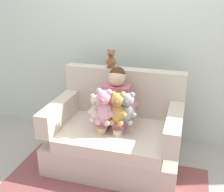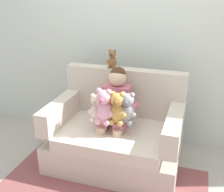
{
  "view_description": "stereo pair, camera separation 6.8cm",
  "coord_description": "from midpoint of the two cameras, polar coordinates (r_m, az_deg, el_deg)",
  "views": [
    {
      "loc": [
        0.65,
        -2.34,
        1.71
      ],
      "look_at": [
        -0.02,
        -0.05,
        0.77
      ],
      "focal_mm": 44.54,
      "sensor_mm": 36.0,
      "label": 1
    },
    {
      "loc": [
        0.71,
        -2.32,
        1.71
      ],
      "look_at": [
        -0.02,
        -0.05,
        0.77
      ],
      "focal_mm": 44.54,
      "sensor_mm": 36.0,
      "label": 2
    }
  ],
  "objects": [
    {
      "name": "plush_honey",
      "position": [
        2.53,
        0.38,
        -2.68
      ],
      "size": [
        0.19,
        0.15,
        0.32
      ],
      "rotation": [
        0.0,
        0.0,
        -0.21
      ],
      "color": "gold",
      "rests_on": "armchair"
    },
    {
      "name": "plush_pink",
      "position": [
        2.54,
        -2.41,
        -2.34
      ],
      "size": [
        0.2,
        0.16,
        0.34
      ],
      "rotation": [
        0.0,
        0.0,
        -0.2
      ],
      "color": "#EAA8BC",
      "rests_on": "armchair"
    },
    {
      "name": "ground_plane",
      "position": [
        2.97,
        -0.07,
        -13.56
      ],
      "size": [
        8.0,
        8.0,
        0.0
      ],
      "primitive_type": "plane",
      "color": "#ADA89E"
    },
    {
      "name": "plush_grey",
      "position": [
        2.54,
        2.43,
        -2.65
      ],
      "size": [
        0.18,
        0.15,
        0.31
      ],
      "rotation": [
        0.0,
        0.0,
        0.29
      ],
      "color": "#9E9EA3",
      "rests_on": "armchair"
    },
    {
      "name": "seated_child",
      "position": [
        2.72,
        -0.07,
        -1.91
      ],
      "size": [
        0.45,
        0.39,
        0.82
      ],
      "rotation": [
        0.0,
        0.0,
        0.08
      ],
      "color": "#C66B7F",
      "rests_on": "armchair"
    },
    {
      "name": "back_wall",
      "position": [
        3.15,
        3.67,
        14.04
      ],
      "size": [
        6.0,
        0.1,
        2.6
      ],
      "primitive_type": "cube",
      "color": "silver",
      "rests_on": "ground"
    },
    {
      "name": "plush_cream",
      "position": [
        2.61,
        -3.94,
        -2.54
      ],
      "size": [
        0.16,
        0.13,
        0.27
      ],
      "rotation": [
        0.0,
        0.0,
        -0.22
      ],
      "color": "silver",
      "rests_on": "armchair"
    },
    {
      "name": "armchair",
      "position": [
        2.85,
        0.17,
        -8.14
      ],
      "size": [
        1.27,
        0.84,
        0.92
      ],
      "color": "beige",
      "rests_on": "ground"
    },
    {
      "name": "plush_brown_on_backrest",
      "position": [
        2.89,
        -0.86,
        7.54
      ],
      "size": [
        0.12,
        0.09,
        0.2
      ],
      "rotation": [
        0.0,
        0.0,
        -0.1
      ],
      "color": "brown",
      "rests_on": "armchair"
    }
  ]
}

